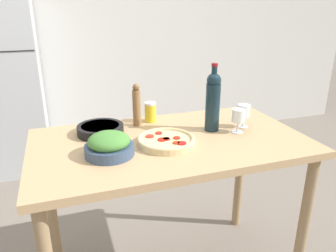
# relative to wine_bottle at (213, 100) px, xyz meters

# --- Properties ---
(wall_back) EXTENTS (6.40, 0.08, 2.60)m
(wall_back) POSITION_rel_wine_bottle_xyz_m (-0.26, 2.16, 0.23)
(wall_back) COLOR silver
(wall_back) RESTS_ON ground_plane
(prep_counter) EXTENTS (1.39, 0.77, 0.90)m
(prep_counter) POSITION_rel_wine_bottle_xyz_m (-0.26, -0.06, -0.28)
(prep_counter) COLOR tan
(prep_counter) RESTS_ON ground_plane
(wine_bottle) EXTENTS (0.08, 0.08, 0.36)m
(wine_bottle) POSITION_rel_wine_bottle_xyz_m (0.00, 0.00, 0.00)
(wine_bottle) COLOR #142833
(wine_bottle) RESTS_ON prep_counter
(wine_glass_near) EXTENTS (0.07, 0.07, 0.13)m
(wine_glass_near) POSITION_rel_wine_bottle_xyz_m (0.12, -0.08, -0.08)
(wine_glass_near) COLOR silver
(wine_glass_near) RESTS_ON prep_counter
(wine_glass_far) EXTENTS (0.07, 0.07, 0.13)m
(wine_glass_far) POSITION_rel_wine_bottle_xyz_m (0.19, -0.01, -0.08)
(wine_glass_far) COLOR silver
(wine_glass_far) RESTS_ON prep_counter
(pepper_mill) EXTENTS (0.05, 0.05, 0.24)m
(pepper_mill) POSITION_rel_wine_bottle_xyz_m (-0.37, 0.20, -0.05)
(pepper_mill) COLOR olive
(pepper_mill) RESTS_ON prep_counter
(salad_bowl) EXTENTS (0.23, 0.23, 0.11)m
(salad_bowl) POSITION_rel_wine_bottle_xyz_m (-0.58, -0.14, -0.12)
(salad_bowl) COLOR #384C6B
(salad_bowl) RESTS_ON prep_counter
(homemade_pizza) EXTENTS (0.29, 0.29, 0.04)m
(homemade_pizza) POSITION_rel_wine_bottle_xyz_m (-0.30, -0.10, -0.15)
(homemade_pizza) COLOR #DBC189
(homemade_pizza) RESTS_ON prep_counter
(salt_canister) EXTENTS (0.07, 0.07, 0.12)m
(salt_canister) POSITION_rel_wine_bottle_xyz_m (-0.28, 0.24, -0.11)
(salt_canister) COLOR yellow
(salt_canister) RESTS_ON prep_counter
(cast_iron_skillet) EXTENTS (0.24, 0.39, 0.05)m
(cast_iron_skillet) POSITION_rel_wine_bottle_xyz_m (-0.58, 0.14, -0.14)
(cast_iron_skillet) COLOR black
(cast_iron_skillet) RESTS_ON prep_counter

